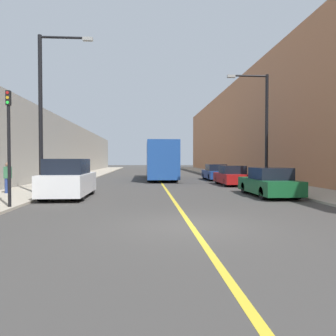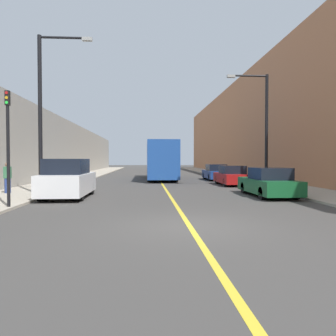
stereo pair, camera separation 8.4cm
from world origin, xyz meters
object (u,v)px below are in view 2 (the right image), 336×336
at_px(car_right_far, 216,173).
at_px(street_lamp_right, 263,123).
at_px(car_right_near, 268,183).
at_px(car_right_mid, 232,176).
at_px(pedestrian, 7,177).
at_px(traffic_light, 8,144).
at_px(street_lamp_left, 45,104).
at_px(bus, 161,160).
at_px(parked_suv_left, 68,180).

xyz_separation_m(car_right_far, street_lamp_right, (1.17, -8.85, 3.61)).
relative_size(car_right_near, car_right_mid, 1.07).
height_order(car_right_far, pedestrian, pedestrian).
xyz_separation_m(car_right_mid, car_right_far, (0.07, 5.88, 0.01)).
height_order(traffic_light, pedestrian, traffic_light).
relative_size(car_right_near, pedestrian, 2.85).
xyz_separation_m(street_lamp_left, traffic_light, (-0.13, -4.11, -2.17)).
xyz_separation_m(street_lamp_left, pedestrian, (-2.28, 1.04, -3.70)).
relative_size(street_lamp_left, traffic_light, 1.82).
distance_m(car_right_mid, street_lamp_left, 13.84).
bearing_deg(car_right_mid, bus, 123.87).
xyz_separation_m(car_right_near, car_right_mid, (0.00, 7.28, -0.02)).
relative_size(car_right_near, car_right_far, 1.05).
distance_m(street_lamp_right, traffic_light, 15.12).
bearing_deg(bus, street_lamp_right, -59.13).
xyz_separation_m(car_right_mid, street_lamp_right, (1.24, -2.97, 3.62)).
xyz_separation_m(car_right_far, traffic_light, (-11.54, -16.82, 1.82)).
bearing_deg(car_right_near, parked_suv_left, 179.60).
bearing_deg(bus, car_right_far, -15.89).
height_order(car_right_far, street_lamp_right, street_lamp_right).
distance_m(parked_suv_left, street_lamp_left, 3.97).
height_order(car_right_near, pedestrian, pedestrian).
distance_m(bus, traffic_light, 19.40).
xyz_separation_m(car_right_mid, street_lamp_left, (-11.35, -6.84, 4.00)).
distance_m(bus, car_right_mid, 8.86).
relative_size(car_right_far, street_lamp_right, 0.61).
distance_m(bus, car_right_near, 15.42).
xyz_separation_m(bus, car_right_mid, (4.89, -7.29, -1.20)).
bearing_deg(street_lamp_right, bus, 120.87).
distance_m(street_lamp_left, traffic_light, 4.65).
relative_size(traffic_light, pedestrian, 2.67).
xyz_separation_m(parked_suv_left, car_right_mid, (10.15, 7.21, -0.24)).
bearing_deg(bus, car_right_near, -71.46).
bearing_deg(bus, traffic_light, -109.85).
height_order(car_right_mid, car_right_far, car_right_far).
bearing_deg(car_right_far, street_lamp_left, -131.91).
xyz_separation_m(car_right_mid, traffic_light, (-11.48, -10.95, 1.83)).
bearing_deg(car_right_mid, pedestrian, -156.96).
relative_size(parked_suv_left, car_right_near, 0.99).
bearing_deg(car_right_near, traffic_light, -162.30).
height_order(bus, parked_suv_left, bus).
bearing_deg(street_lamp_right, car_right_near, -106.09).
bearing_deg(traffic_light, car_right_near, 17.70).
bearing_deg(car_right_far, car_right_near, -90.30).
xyz_separation_m(bus, pedestrian, (-8.74, -13.09, -0.89)).
distance_m(bus, car_right_far, 5.29).
distance_m(bus, pedestrian, 15.76).
xyz_separation_m(car_right_far, pedestrian, (-13.70, -11.68, 0.29)).
relative_size(street_lamp_right, traffic_light, 1.66).
xyz_separation_m(parked_suv_left, street_lamp_right, (11.39, 4.24, 3.38)).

